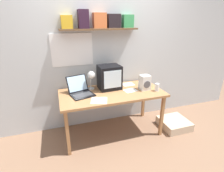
% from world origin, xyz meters
% --- Properties ---
extents(ground_plane, '(12.00, 12.00, 0.00)m').
position_xyz_m(ground_plane, '(0.00, 0.00, 0.00)').
color(ground_plane, '#836149').
extents(back_wall, '(5.60, 0.24, 2.60)m').
position_xyz_m(back_wall, '(-0.01, 0.44, 1.31)').
color(back_wall, silver).
rests_on(back_wall, ground_plane).
extents(corner_desk, '(1.59, 0.75, 0.74)m').
position_xyz_m(corner_desk, '(0.00, 0.00, 0.67)').
color(corner_desk, '#A87245').
rests_on(corner_desk, ground_plane).
extents(crt_monitor, '(0.36, 0.31, 0.38)m').
position_xyz_m(crt_monitor, '(0.01, 0.16, 0.93)').
color(crt_monitor, black).
rests_on(crt_monitor, corner_desk).
extents(laptop, '(0.40, 0.43, 0.26)m').
position_xyz_m(laptop, '(-0.47, 0.08, 0.80)').
color(laptop, black).
rests_on(laptop, corner_desk).
extents(desk_lamp, '(0.12, 0.18, 0.32)m').
position_xyz_m(desk_lamp, '(-0.28, 0.17, 0.96)').
color(desk_lamp, silver).
rests_on(desk_lamp, corner_desk).
extents(juice_glass, '(0.07, 0.07, 0.12)m').
position_xyz_m(juice_glass, '(0.68, -0.17, 0.79)').
color(juice_glass, white).
rests_on(juice_glass, corner_desk).
extents(space_heater, '(0.16, 0.15, 0.24)m').
position_xyz_m(space_heater, '(0.53, -0.06, 0.85)').
color(space_heater, silver).
rests_on(space_heater, corner_desk).
extents(loose_paper_near_laptop, '(0.20, 0.16, 0.00)m').
position_xyz_m(loose_paper_near_laptop, '(0.37, 0.23, 0.74)').
color(loose_paper_near_laptop, white).
rests_on(loose_paper_near_laptop, corner_desk).
extents(printed_handout, '(0.22, 0.17, 0.00)m').
position_xyz_m(printed_handout, '(0.30, -0.03, 0.74)').
color(printed_handout, white).
rests_on(printed_handout, corner_desk).
extents(loose_paper_near_monitor, '(0.28, 0.27, 0.00)m').
position_xyz_m(loose_paper_near_monitor, '(-0.26, -0.23, 0.74)').
color(loose_paper_near_monitor, white).
rests_on(loose_paper_near_monitor, corner_desk).
extents(floor_cushion, '(0.46, 0.46, 0.14)m').
position_xyz_m(floor_cushion, '(1.09, -0.20, 0.07)').
color(floor_cushion, '#C9AF92').
rests_on(floor_cushion, ground_plane).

